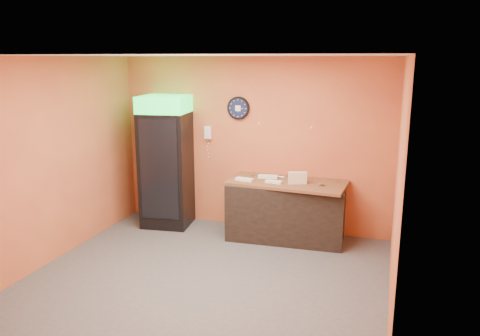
% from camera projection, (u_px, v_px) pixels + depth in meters
% --- Properties ---
extents(floor, '(4.50, 4.50, 0.00)m').
position_uv_depth(floor, '(208.00, 276.00, 6.10)').
color(floor, '#47474C').
rests_on(floor, ground).
extents(back_wall, '(4.50, 0.02, 2.80)m').
position_uv_depth(back_wall, '(253.00, 144.00, 7.63)').
color(back_wall, '#D3713B').
rests_on(back_wall, floor).
extents(left_wall, '(0.02, 4.00, 2.80)m').
position_uv_depth(left_wall, '(56.00, 160.00, 6.46)').
color(left_wall, '#D3713B').
rests_on(left_wall, floor).
extents(right_wall, '(0.02, 4.00, 2.80)m').
position_uv_depth(right_wall, '(398.00, 187.00, 5.10)').
color(right_wall, '#D3713B').
rests_on(right_wall, floor).
extents(ceiling, '(4.50, 4.00, 0.02)m').
position_uv_depth(ceiling, '(205.00, 55.00, 5.46)').
color(ceiling, white).
rests_on(ceiling, back_wall).
extents(beverage_cooler, '(0.85, 0.86, 2.18)m').
position_uv_depth(beverage_cooler, '(165.00, 163.00, 7.76)').
color(beverage_cooler, black).
rests_on(beverage_cooler, floor).
extents(prep_counter, '(1.81, 0.89, 0.89)m').
position_uv_depth(prep_counter, '(286.00, 211.00, 7.28)').
color(prep_counter, black).
rests_on(prep_counter, floor).
extents(wall_clock, '(0.37, 0.06, 0.37)m').
position_uv_depth(wall_clock, '(238.00, 108.00, 7.54)').
color(wall_clock, black).
rests_on(wall_clock, back_wall).
extents(wall_phone, '(0.11, 0.10, 0.21)m').
position_uv_depth(wall_phone, '(208.00, 133.00, 7.78)').
color(wall_phone, white).
rests_on(wall_phone, back_wall).
extents(butcher_paper, '(1.83, 0.96, 0.04)m').
position_uv_depth(butcher_paper, '(287.00, 183.00, 7.18)').
color(butcher_paper, brown).
rests_on(butcher_paper, prep_counter).
extents(sub_roll_stack, '(0.29, 0.18, 0.18)m').
position_uv_depth(sub_roll_stack, '(298.00, 178.00, 7.03)').
color(sub_roll_stack, beige).
rests_on(sub_roll_stack, butcher_paper).
extents(wrapped_sandwich_left, '(0.29, 0.15, 0.04)m').
position_uv_depth(wrapped_sandwich_left, '(244.00, 179.00, 7.20)').
color(wrapped_sandwich_left, white).
rests_on(wrapped_sandwich_left, butcher_paper).
extents(wrapped_sandwich_mid, '(0.25, 0.12, 0.04)m').
position_uv_depth(wrapped_sandwich_mid, '(274.00, 182.00, 7.07)').
color(wrapped_sandwich_mid, white).
rests_on(wrapped_sandwich_mid, butcher_paper).
extents(wrapped_sandwich_right, '(0.32, 0.16, 0.04)m').
position_uv_depth(wrapped_sandwich_right, '(268.00, 177.00, 7.36)').
color(wrapped_sandwich_right, white).
rests_on(wrapped_sandwich_right, butcher_paper).
extents(kitchen_tool, '(0.07, 0.07, 0.07)m').
position_uv_depth(kitchen_tool, '(286.00, 176.00, 7.36)').
color(kitchen_tool, silver).
rests_on(kitchen_tool, butcher_paper).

